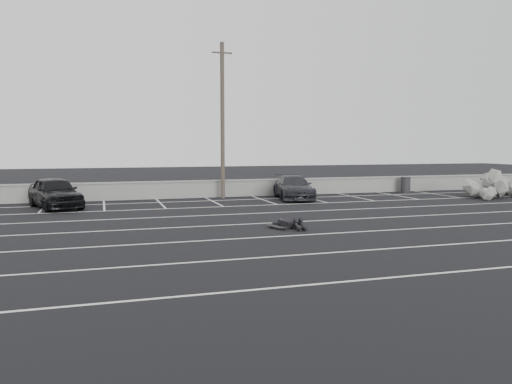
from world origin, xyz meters
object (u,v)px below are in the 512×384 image
object	(u,v)px
utility_pole	(222,120)
trash_bin	(406,185)
skateboard	(277,227)
person	(287,221)
car_left	(55,192)
car_right	(294,187)
riprap_pile	(489,190)

from	to	relation	value
utility_pole	trash_bin	world-z (taller)	utility_pole
trash_bin	skateboard	world-z (taller)	trash_bin
person	car_left	bearing A→B (deg)	127.76
car_right	utility_pole	bearing A→B (deg)	167.55
car_left	trash_bin	distance (m)	22.33
car_right	riprap_pile	distance (m)	12.21
utility_pole	person	bearing A→B (deg)	-90.51
car_left	trash_bin	size ratio (longest dim) A/B	4.44
car_left	utility_pole	distance (m)	10.37
car_left	trash_bin	xyz separation A→B (m)	(22.23, 2.18, -0.26)
trash_bin	riprap_pile	xyz separation A→B (m)	(2.98, -4.41, -0.11)
skateboard	utility_pole	bearing A→B (deg)	62.05
car_right	trash_bin	world-z (taller)	car_right
car_left	trash_bin	bearing A→B (deg)	-13.81
trash_bin	person	world-z (taller)	trash_bin
trash_bin	skateboard	distance (m)	17.90
utility_pole	car_right	bearing A→B (deg)	-23.36
riprap_pile	person	bearing A→B (deg)	-156.75
riprap_pile	person	world-z (taller)	riprap_pile
trash_bin	car_right	bearing A→B (deg)	-169.22
riprap_pile	trash_bin	bearing A→B (deg)	124.06
utility_pole	car_left	bearing A→B (deg)	-166.83
car_right	person	xyz separation A→B (m)	(-4.05, -9.56, -0.46)
riprap_pile	person	size ratio (longest dim) A/B	1.89
car_right	person	size ratio (longest dim) A/B	1.92
car_left	utility_pole	world-z (taller)	utility_pole
car_right	skateboard	xyz separation A→B (m)	(-4.63, -9.98, -0.62)
car_left	riprap_pile	xyz separation A→B (m)	(25.21, -2.23, -0.38)
person	skateboard	size ratio (longest dim) A/B	2.92
car_right	riprap_pile	xyz separation A→B (m)	(11.90, -2.71, -0.27)
car_left	car_right	xyz separation A→B (m)	(13.30, 0.48, -0.10)
trash_bin	car_left	bearing A→B (deg)	-174.40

